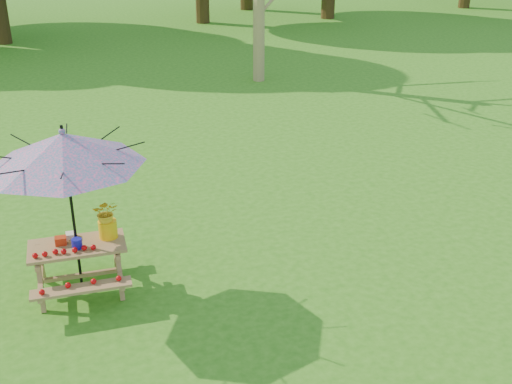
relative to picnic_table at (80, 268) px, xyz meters
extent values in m
cube|color=#946B43|center=(0.00, 0.00, 0.32)|extent=(1.20, 0.62, 0.04)
cube|color=#946B43|center=(0.00, -0.55, 0.03)|extent=(1.20, 0.22, 0.04)
cube|color=#946B43|center=(0.00, 0.55, 0.03)|extent=(1.20, 0.22, 0.04)
cylinder|color=black|center=(0.00, 0.00, 0.80)|extent=(0.04, 0.04, 2.25)
cone|color=teal|center=(0.00, 0.00, 1.62)|extent=(2.01, 2.01, 0.41)
sphere|color=teal|center=(0.00, 0.00, 1.85)|extent=(0.08, 0.08, 0.08)
cube|color=red|center=(-0.19, 0.07, 0.39)|extent=(0.14, 0.12, 0.10)
cylinder|color=#1516B2|center=(0.01, -0.09, 0.41)|extent=(0.13, 0.13, 0.13)
cube|color=#EFE4CF|center=(-0.06, 0.21, 0.38)|extent=(0.13, 0.13, 0.07)
cylinder|color=yellow|center=(0.40, 0.09, 0.46)|extent=(0.24, 0.24, 0.24)
imported|color=yellow|center=(0.40, 0.09, 0.70)|extent=(0.35, 0.31, 0.36)
camera|label=1|loc=(0.16, -7.45, 4.27)|focal=45.00mm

